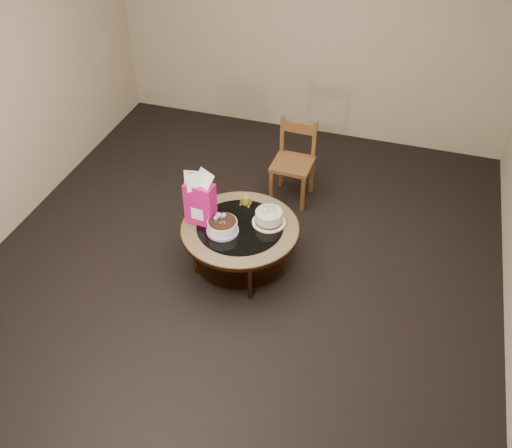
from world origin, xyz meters
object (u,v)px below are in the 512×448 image
(decorated_cake, at_px, (222,227))
(cream_cake, at_px, (269,217))
(gift_bag, at_px, (200,198))
(coffee_table, at_px, (240,233))
(dining_chair, at_px, (294,161))

(decorated_cake, distance_m, cream_cake, 0.41)
(cream_cake, xyz_separation_m, gift_bag, (-0.56, -0.15, 0.19))
(decorated_cake, bearing_deg, coffee_table, 42.09)
(coffee_table, xyz_separation_m, cream_cake, (0.22, 0.12, 0.14))
(coffee_table, xyz_separation_m, decorated_cake, (-0.12, -0.11, 0.13))
(coffee_table, relative_size, dining_chair, 1.23)
(dining_chair, bearing_deg, decorated_cake, -101.04)
(gift_bag, bearing_deg, dining_chair, 72.25)
(cream_cake, xyz_separation_m, dining_chair, (-0.05, 1.03, -0.09))
(decorated_cake, relative_size, gift_bag, 0.55)
(coffee_table, bearing_deg, decorated_cake, -137.91)
(cream_cake, height_order, gift_bag, gift_bag)
(cream_cake, distance_m, gift_bag, 0.61)
(dining_chair, bearing_deg, coffee_table, -96.56)
(decorated_cake, distance_m, gift_bag, 0.30)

